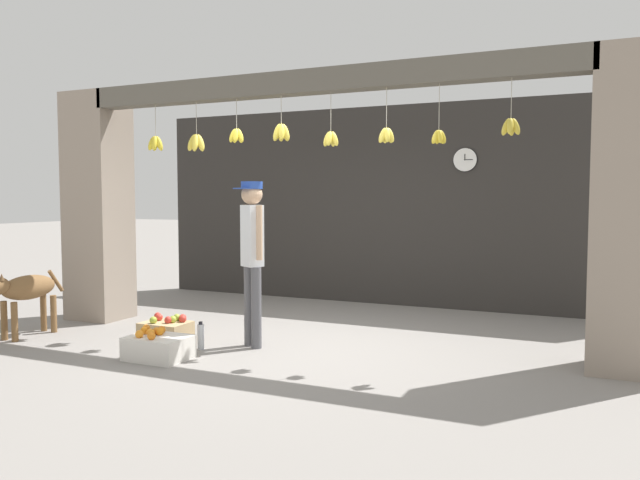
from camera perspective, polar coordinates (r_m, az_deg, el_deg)
name	(u,v)px	position (r m, az deg, el deg)	size (l,w,h in m)	color
ground_plane	(304,346)	(6.75, -1.50, -9.66)	(60.00, 60.00, 0.00)	gray
shop_back_wall	(389,206)	(9.25, 6.31, 3.12)	(7.52, 0.12, 2.92)	#2D2B28
shop_pillar_left	(98,207)	(8.61, -19.61, 2.86)	(0.70, 0.60, 2.92)	gray
shop_pillar_right	(632,212)	(6.21, 26.64, 2.34)	(0.70, 0.60, 2.92)	gray
storefront_awning	(306,87)	(6.78, -1.31, 13.82)	(5.62, 0.27, 0.83)	#5B564C
dog	(25,291)	(7.82, -25.34, -4.20)	(0.29, 1.00, 0.76)	brown
shopkeeper	(252,249)	(6.58, -6.22, -0.79)	(0.32, 0.32, 1.75)	#56565B
fruit_crate_oranges	(158,347)	(6.39, -14.59, -9.42)	(0.59, 0.44, 0.30)	silver
fruit_crate_apples	(166,331)	(7.05, -13.90, -8.11)	(0.50, 0.37, 0.31)	tan
water_bottle	(201,336)	(6.68, -10.85, -8.66)	(0.07, 0.07, 0.29)	silver
wall_clock	(465,160)	(8.91, 13.13, 7.16)	(0.34, 0.03, 0.34)	black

